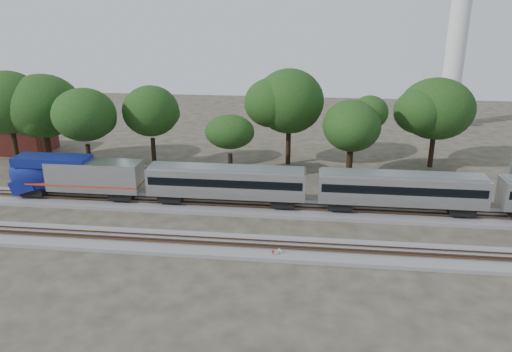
{
  "coord_description": "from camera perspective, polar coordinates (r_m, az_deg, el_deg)",
  "views": [
    {
      "loc": [
        10.41,
        -47.72,
        23.1
      ],
      "look_at": [
        4.21,
        5.0,
        4.49
      ],
      "focal_mm": 35.0,
      "sensor_mm": 36.0,
      "label": 1
    }
  ],
  "objects": [
    {
      "name": "tree_3",
      "position": [
        72.09,
        -11.94,
        7.27
      ],
      "size": [
        8.72,
        8.72,
        12.29
      ],
      "color": "black",
      "rests_on": "ground"
    },
    {
      "name": "tree_0",
      "position": [
        79.22,
        -26.49,
        7.53
      ],
      "size": [
        9.82,
        9.82,
        13.84
      ],
      "color": "black",
      "rests_on": "ground"
    },
    {
      "name": "tree_1",
      "position": [
        78.01,
        -23.23,
        7.37
      ],
      "size": [
        9.18,
        9.18,
        12.95
      ],
      "color": "black",
      "rests_on": "ground"
    },
    {
      "name": "tree_7",
      "position": [
        76.0,
        19.94,
        7.22
      ],
      "size": [
        8.83,
        8.83,
        12.45
      ],
      "color": "black",
      "rests_on": "ground"
    },
    {
      "name": "track_near",
      "position": [
        50.44,
        -6.01,
        -7.79
      ],
      "size": [
        160.0,
        5.0,
        0.73
      ],
      "color": "slate",
      "rests_on": "ground"
    },
    {
      "name": "brick_building",
      "position": [
        89.39,
        -25.32,
        4.01
      ],
      "size": [
        9.8,
        7.03,
        4.63
      ],
      "rotation": [
        0.0,
        0.0,
        -0.02
      ],
      "color": "maroon",
      "rests_on": "ground"
    },
    {
      "name": "switch_stand_white",
      "position": [
        48.08,
        2.68,
        -8.63
      ],
      "size": [
        0.28,
        0.13,
        0.91
      ],
      "rotation": [
        0.0,
        0.0,
        -0.39
      ],
      "color": "#512D19",
      "rests_on": "ground"
    },
    {
      "name": "tree_4",
      "position": [
        66.95,
        -3.03,
        5.04
      ],
      "size": [
        6.75,
        6.75,
        9.52
      ],
      "color": "black",
      "rests_on": "ground"
    },
    {
      "name": "tree_5",
      "position": [
        72.97,
        3.82,
        8.52
      ],
      "size": [
        9.66,
        9.66,
        13.61
      ],
      "color": "black",
      "rests_on": "ground"
    },
    {
      "name": "tree_6",
      "position": [
        67.19,
        10.89,
        5.67
      ],
      "size": [
        7.79,
        7.79,
        10.98
      ],
      "color": "black",
      "rests_on": "ground"
    },
    {
      "name": "tree_2",
      "position": [
        70.5,
        -19.05,
        6.62
      ],
      "size": [
        9.03,
        9.03,
        12.74
      ],
      "color": "black",
      "rests_on": "ground"
    },
    {
      "name": "train",
      "position": [
        58.14,
        16.42,
        -1.36
      ],
      "size": [
        95.71,
        3.31,
        4.87
      ],
      "color": "silver",
      "rests_on": "ground"
    },
    {
      "name": "track_far",
      "position": [
        59.31,
        -3.93,
        -3.43
      ],
      "size": [
        160.0,
        5.0,
        0.73
      ],
      "color": "slate",
      "rests_on": "ground"
    },
    {
      "name": "switch_stand_red",
      "position": [
        47.78,
        1.96,
        -8.83
      ],
      "size": [
        0.27,
        0.13,
        0.89
      ],
      "rotation": [
        0.0,
        0.0,
        -0.37
      ],
      "color": "#512D19",
      "rests_on": "ground"
    },
    {
      "name": "ground",
      "position": [
        54.03,
        -5.08,
        -6.08
      ],
      "size": [
        160.0,
        160.0,
        0.0
      ],
      "primitive_type": "plane",
      "color": "#383328",
      "rests_on": "ground"
    },
    {
      "name": "switch_lever",
      "position": [
        47.85,
        1.75,
        -9.35
      ],
      "size": [
        0.51,
        0.31,
        0.3
      ],
      "primitive_type": "cube",
      "rotation": [
        0.0,
        0.0,
        0.02
      ],
      "color": "#512D19",
      "rests_on": "ground"
    }
  ]
}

